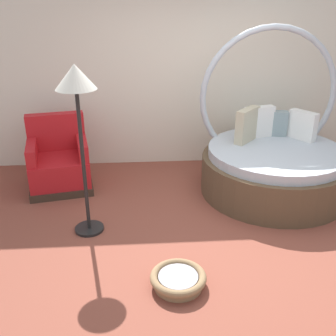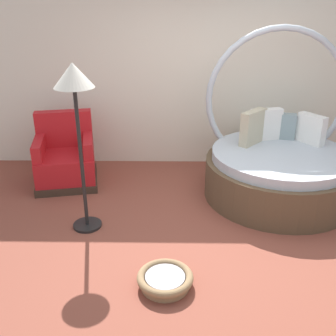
{
  "view_description": "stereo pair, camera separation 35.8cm",
  "coord_description": "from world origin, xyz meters",
  "px_view_note": "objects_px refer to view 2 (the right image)",
  "views": [
    {
      "loc": [
        -0.75,
        -3.64,
        2.44
      ],
      "look_at": [
        -0.46,
        0.59,
        0.55
      ],
      "focal_mm": 42.64,
      "sensor_mm": 36.0,
      "label": 1
    },
    {
      "loc": [
        -0.39,
        -3.65,
        2.44
      ],
      "look_at": [
        -0.46,
        0.59,
        0.55
      ],
      "focal_mm": 42.64,
      "sensor_mm": 36.0,
      "label": 2
    }
  ],
  "objects_px": {
    "pet_basket": "(165,280)",
    "floor_lamp": "(75,92)",
    "round_daybed": "(278,164)",
    "red_armchair": "(66,159)"
  },
  "relations": [
    {
      "from": "pet_basket",
      "to": "floor_lamp",
      "type": "relative_size",
      "value": 0.28
    },
    {
      "from": "round_daybed",
      "to": "pet_basket",
      "type": "distance_m",
      "value": 2.34
    },
    {
      "from": "round_daybed",
      "to": "floor_lamp",
      "type": "relative_size",
      "value": 1.14
    },
    {
      "from": "pet_basket",
      "to": "red_armchair",
      "type": "bearing_deg",
      "value": 123.15
    },
    {
      "from": "round_daybed",
      "to": "red_armchair",
      "type": "bearing_deg",
      "value": 173.61
    },
    {
      "from": "pet_basket",
      "to": "floor_lamp",
      "type": "height_order",
      "value": "floor_lamp"
    },
    {
      "from": "red_armchair",
      "to": "pet_basket",
      "type": "distance_m",
      "value": 2.58
    },
    {
      "from": "floor_lamp",
      "to": "red_armchair",
      "type": "bearing_deg",
      "value": 113.47
    },
    {
      "from": "floor_lamp",
      "to": "pet_basket",
      "type": "bearing_deg",
      "value": -47.74
    },
    {
      "from": "red_armchair",
      "to": "round_daybed",
      "type": "bearing_deg",
      "value": -6.39
    }
  ]
}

